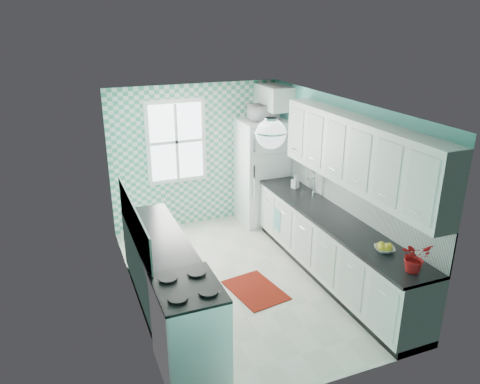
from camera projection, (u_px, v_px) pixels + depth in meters
name	position (u px, v px, depth m)	size (l,w,h in m)	color
floor	(243.00, 280.00, 6.73)	(3.00, 4.40, 0.02)	beige
ceiling	(244.00, 105.00, 5.84)	(3.00, 4.40, 0.02)	white
wall_back	(196.00, 156.00, 8.20)	(3.00, 0.02, 2.50)	#66CBBC
wall_front	(333.00, 279.00, 4.36)	(3.00, 0.02, 2.50)	#66CBBC
wall_left	(130.00, 215.00, 5.76)	(0.02, 4.40, 2.50)	#66CBBC
wall_right	(339.00, 184.00, 6.81)	(0.02, 4.40, 2.50)	#66CBBC
accent_wall	(196.00, 156.00, 8.18)	(3.00, 0.01, 2.50)	#4AA885
window	(176.00, 142.00, 7.93)	(1.04, 0.05, 1.44)	white
backsplash_right	(354.00, 197.00, 6.47)	(0.02, 3.60, 0.51)	white
backsplash_left	(133.00, 221.00, 5.72)	(0.02, 2.15, 0.51)	white
upper_cabinets_right	(357.00, 153.00, 6.00)	(0.33, 3.20, 0.90)	silver
upper_cabinet_fridge	(273.00, 97.00, 7.97)	(0.40, 0.74, 0.40)	silver
ceiling_light	(271.00, 134.00, 5.21)	(0.34, 0.34, 0.35)	silver
base_cabinets_right	(332.00, 249.00, 6.64)	(0.60, 3.60, 0.90)	white
countertop_right	(334.00, 219.00, 6.46)	(0.63, 3.60, 0.04)	black
base_cabinets_left	(160.00, 270.00, 6.08)	(0.60, 2.15, 0.90)	white
countertop_left	(159.00, 238.00, 5.92)	(0.63, 2.15, 0.04)	black
fridge	(262.00, 172.00, 8.36)	(0.82, 0.81, 1.88)	white
stove	(190.00, 327.00, 4.86)	(0.66, 0.83, 1.00)	white
sink	(304.00, 197.00, 7.22)	(0.50, 0.42, 0.53)	silver
rug	(255.00, 290.00, 6.45)	(0.61, 0.87, 0.01)	#67010F
dish_towel	(277.00, 220.00, 7.50)	(0.02, 0.23, 0.35)	#50B3A7
fruit_bowl	(384.00, 249.00, 5.52)	(0.23, 0.23, 0.06)	white
potted_plant	(415.00, 257.00, 5.05)	(0.31, 0.27, 0.34)	maroon
soap_bottle	(295.00, 182.00, 7.52)	(0.10, 0.10, 0.22)	#93A9AF
microwave	(263.00, 112.00, 7.99)	(0.48, 0.33, 0.27)	white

